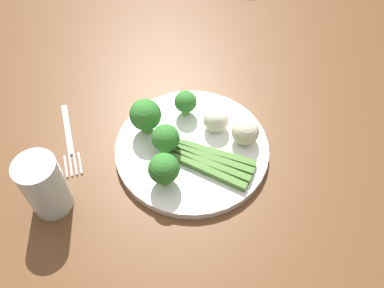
% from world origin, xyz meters
% --- Properties ---
extents(ground_plane, '(6.00, 6.00, 0.02)m').
position_xyz_m(ground_plane, '(0.00, 0.00, -0.01)').
color(ground_plane, tan).
extents(dining_table, '(1.15, 1.03, 0.76)m').
position_xyz_m(dining_table, '(0.00, 0.00, 0.65)').
color(dining_table, brown).
rests_on(dining_table, ground_plane).
extents(chair, '(0.47, 0.47, 0.87)m').
position_xyz_m(chair, '(-0.03, -0.65, 0.50)').
color(chair, olive).
rests_on(chair, ground_plane).
extents(plate, '(0.27, 0.27, 0.01)m').
position_xyz_m(plate, '(-0.03, 0.04, 0.77)').
color(plate, white).
rests_on(plate, dining_table).
extents(asparagus_bundle, '(0.15, 0.11, 0.01)m').
position_xyz_m(asparagus_bundle, '(-0.06, 0.08, 0.78)').
color(asparagus_bundle, '#47752D').
rests_on(asparagus_bundle, plate).
extents(broccoli_back_right, '(0.04, 0.04, 0.05)m').
position_xyz_m(broccoli_back_right, '(-0.02, -0.04, 0.80)').
color(broccoli_back_right, '#609E3D').
rests_on(broccoli_back_right, plate).
extents(broccoli_left, '(0.06, 0.06, 0.07)m').
position_xyz_m(broccoli_left, '(0.05, 0.00, 0.81)').
color(broccoli_left, '#609E3D').
rests_on(broccoli_left, plate).
extents(broccoli_right, '(0.05, 0.05, 0.06)m').
position_xyz_m(broccoli_right, '(0.02, 0.05, 0.81)').
color(broccoli_right, '#609E3D').
rests_on(broccoli_right, plate).
extents(broccoli_front_left, '(0.05, 0.05, 0.06)m').
position_xyz_m(broccoli_front_left, '(0.02, 0.11, 0.81)').
color(broccoli_front_left, '#609E3D').
rests_on(broccoli_front_left, plate).
extents(cauliflower_near_center, '(0.05, 0.05, 0.05)m').
position_xyz_m(cauliflower_near_center, '(-0.12, 0.03, 0.80)').
color(cauliflower_near_center, beige).
rests_on(cauliflower_near_center, plate).
extents(cauliflower_back, '(0.05, 0.05, 0.05)m').
position_xyz_m(cauliflower_back, '(-0.07, 0.00, 0.80)').
color(cauliflower_back, white).
rests_on(cauliflower_back, plate).
extents(fork, '(0.06, 0.16, 0.00)m').
position_xyz_m(fork, '(0.19, 0.01, 0.76)').
color(fork, silver).
rests_on(fork, dining_table).
extents(water_glass, '(0.06, 0.06, 0.11)m').
position_xyz_m(water_glass, '(0.20, 0.13, 0.81)').
color(water_glass, silver).
rests_on(water_glass, dining_table).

